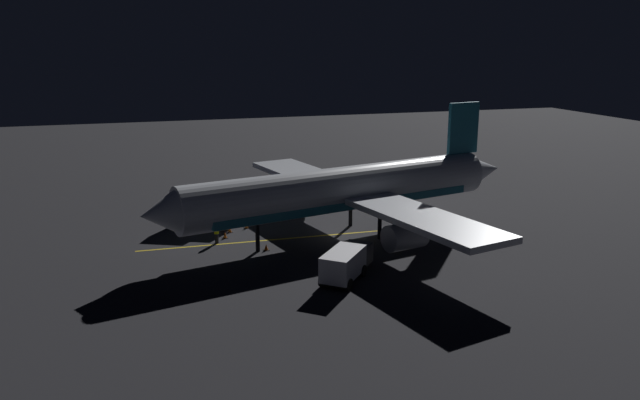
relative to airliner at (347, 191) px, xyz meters
The scene contains 10 objects.
ground_plane 4.28m from the airliner, 103.16° to the left, with size 180.00×180.00×0.20m, color #242428.
apron_guide_stripe 6.20m from the airliner, 82.38° to the left, with size 0.24×27.50×0.01m, color gold.
airliner is the anchor object (origin of this frame).
baggage_truck 14.26m from the airliner, 63.44° to the left, with size 4.30×6.04×2.58m.
catering_truck 10.94m from the airliner, 160.18° to the left, with size 5.91×5.46×2.29m.
ground_crew_worker 12.01m from the airliner, 84.08° to the left, with size 0.40×0.40×1.74m.
traffic_cone_near_left 11.55m from the airliner, 77.27° to the left, with size 0.50×0.50×0.55m.
traffic_cone_near_right 8.95m from the airliner, 103.75° to the left, with size 0.50×0.50×0.55m.
traffic_cone_under_wing 10.30m from the airliner, 59.74° to the left, with size 0.50×0.50×0.55m.
traffic_cone_far 11.39m from the airliner, 68.18° to the left, with size 0.50×0.50×0.55m.
Camera 1 is at (-50.12, 17.43, 16.86)m, focal length 34.86 mm.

